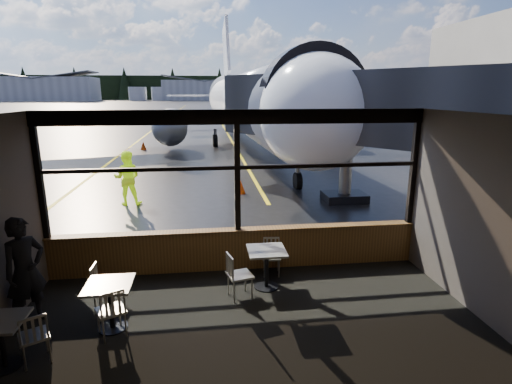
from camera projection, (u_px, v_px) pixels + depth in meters
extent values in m
plane|color=black|center=(206.00, 105.00, 124.38)|extent=(520.00, 520.00, 0.00)
cube|color=black|center=(255.00, 352.00, 6.06)|extent=(8.00, 6.00, 0.01)
cube|color=#38332D|center=(255.00, 119.00, 5.21)|extent=(8.00, 6.00, 0.04)
cube|color=brown|center=(238.00, 250.00, 8.84)|extent=(8.00, 0.28, 0.90)
cube|color=black|center=(237.00, 117.00, 8.13)|extent=(8.00, 0.18, 0.30)
cube|color=black|center=(39.00, 177.00, 7.92)|extent=(0.12, 0.12, 2.60)
cube|color=black|center=(237.00, 172.00, 8.41)|extent=(0.12, 0.12, 2.60)
cube|color=black|center=(414.00, 168.00, 8.90)|extent=(0.12, 0.12, 2.60)
cube|color=black|center=(237.00, 167.00, 8.39)|extent=(8.00, 0.10, 0.08)
imported|color=black|center=(25.00, 271.00, 6.65)|extent=(0.78, 0.81, 1.88)
imported|color=#BFF219|center=(127.00, 178.00, 13.84)|extent=(0.93, 0.73, 1.89)
cone|color=#EC4907|center=(241.00, 187.00, 15.48)|extent=(0.37, 0.37, 0.52)
cone|color=#F25007|center=(143.00, 146.00, 27.22)|extent=(0.40, 0.40, 0.55)
cylinder|color=silver|center=(138.00, 94.00, 179.57)|extent=(8.00, 8.00, 6.00)
cylinder|color=silver|center=(160.00, 94.00, 180.81)|extent=(8.00, 8.00, 6.00)
cylinder|color=silver|center=(183.00, 94.00, 182.05)|extent=(8.00, 8.00, 6.00)
cube|color=black|center=(204.00, 88.00, 209.48)|extent=(360.00, 3.00, 12.00)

